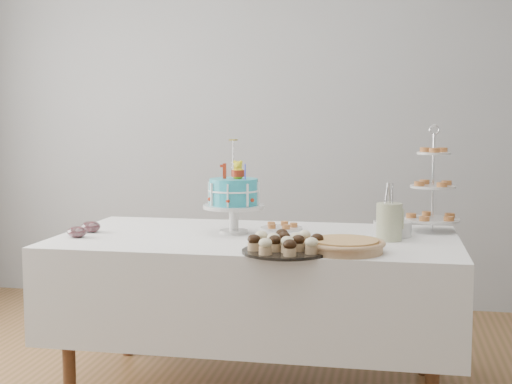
% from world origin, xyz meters
% --- Properties ---
extents(walls, '(5.04, 4.04, 2.70)m').
position_xyz_m(walls, '(0.00, 0.00, 1.35)').
color(walls, gray).
rests_on(walls, floor).
extents(table, '(1.92, 1.02, 0.77)m').
position_xyz_m(table, '(0.00, 0.30, 0.54)').
color(table, white).
rests_on(table, floor).
extents(birthday_cake, '(0.30, 0.30, 0.47)m').
position_xyz_m(birthday_cake, '(-0.13, 0.35, 0.90)').
color(birthday_cake, silver).
rests_on(birthday_cake, table).
extents(cupcake_tray, '(0.37, 0.37, 0.09)m').
position_xyz_m(cupcake_tray, '(0.20, -0.10, 0.81)').
color(cupcake_tray, black).
rests_on(cupcake_tray, table).
extents(pie, '(0.35, 0.35, 0.05)m').
position_xyz_m(pie, '(0.44, -0.04, 0.80)').
color(pie, tan).
rests_on(pie, table).
extents(tiered_stand, '(0.28, 0.28, 0.54)m').
position_xyz_m(tiered_stand, '(0.84, 0.61, 0.99)').
color(tiered_stand, silver).
rests_on(tiered_stand, table).
extents(plate_stack, '(0.18, 0.18, 0.07)m').
position_xyz_m(plate_stack, '(0.64, 0.43, 0.81)').
color(plate_stack, silver).
rests_on(plate_stack, table).
extents(pastry_plate, '(0.22, 0.22, 0.03)m').
position_xyz_m(pastry_plate, '(0.08, 0.53, 0.78)').
color(pastry_plate, silver).
rests_on(pastry_plate, table).
extents(jam_bowl_a, '(0.09, 0.09, 0.05)m').
position_xyz_m(jam_bowl_a, '(-0.84, 0.09, 0.80)').
color(jam_bowl_a, silver).
rests_on(jam_bowl_a, table).
extents(jam_bowl_b, '(0.10, 0.10, 0.06)m').
position_xyz_m(jam_bowl_b, '(-0.84, 0.25, 0.80)').
color(jam_bowl_b, silver).
rests_on(jam_bowl_b, table).
extents(utensil_pitcher, '(0.13, 0.12, 0.27)m').
position_xyz_m(utensil_pitcher, '(0.63, 0.29, 0.87)').
color(utensil_pitcher, beige).
rests_on(utensil_pitcher, table).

